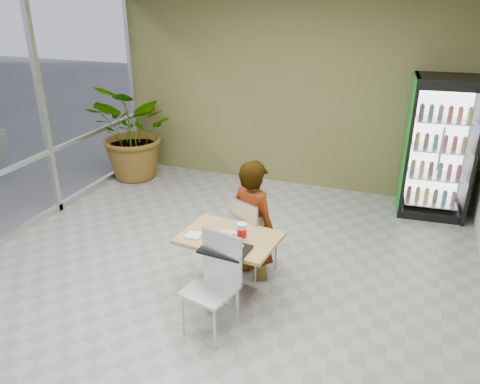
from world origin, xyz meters
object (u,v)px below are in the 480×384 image
at_px(chair_far, 249,231).
at_px(seated_woman, 253,230).
at_px(soda_cup, 242,232).
at_px(cafeteria_tray, 225,249).
at_px(potted_plant, 136,132).
at_px(chair_near, 216,275).
at_px(beverage_fridge, 439,148).
at_px(dining_table, 229,254).

distance_m(chair_far, seated_woman, 0.06).
bearing_deg(soda_cup, cafeteria_tray, -106.90).
distance_m(soda_cup, potted_plant, 4.06).
relative_size(chair_far, chair_near, 0.96).
relative_size(chair_near, beverage_fridge, 0.50).
height_order(seated_woman, cafeteria_tray, seated_woman).
bearing_deg(chair_near, seated_woman, 101.20).
distance_m(chair_near, beverage_fridge, 4.12).
xyz_separation_m(chair_far, seated_woman, (0.04, 0.04, -0.01)).
bearing_deg(chair_far, dining_table, 107.87).
bearing_deg(potted_plant, chair_near, -48.40).
bearing_deg(seated_woman, chair_far, 70.86).
bearing_deg(soda_cup, beverage_fridge, 57.71).
bearing_deg(potted_plant, dining_table, -44.08).
bearing_deg(potted_plant, beverage_fridge, 3.50).
distance_m(chair_near, cafeteria_tray, 0.29).
relative_size(chair_near, cafeteria_tray, 2.15).
xyz_separation_m(cafeteria_tray, potted_plant, (-2.90, 3.03, 0.09)).
bearing_deg(beverage_fridge, dining_table, -128.28).
bearing_deg(dining_table, potted_plant, 135.92).
bearing_deg(cafeteria_tray, beverage_fridge, 58.80).
xyz_separation_m(chair_near, beverage_fridge, (2.02, 3.56, 0.43)).
xyz_separation_m(beverage_fridge, potted_plant, (-4.91, -0.30, -0.17)).
distance_m(chair_near, potted_plant, 4.37).
distance_m(dining_table, chair_near, 0.52).
bearing_deg(chair_far, beverage_fridge, -105.21).
distance_m(dining_table, chair_far, 0.50).
bearing_deg(chair_far, potted_plant, -14.62).
relative_size(beverage_fridge, potted_plant, 1.20).
distance_m(seated_woman, soda_cup, 0.62).
height_order(cafeteria_tray, potted_plant, potted_plant).
bearing_deg(chair_near, beverage_fridge, 73.10).
relative_size(chair_near, soda_cup, 5.55).
xyz_separation_m(chair_far, cafeteria_tray, (0.02, -0.78, 0.19)).
bearing_deg(cafeteria_tray, dining_table, 103.29).
height_order(soda_cup, potted_plant, potted_plant).
height_order(chair_far, potted_plant, potted_plant).
xyz_separation_m(seated_woman, cafeteria_tray, (-0.02, -0.82, 0.20)).
bearing_deg(soda_cup, chair_far, 101.19).
height_order(dining_table, seated_woman, seated_woman).
height_order(chair_near, beverage_fridge, beverage_fridge).
bearing_deg(potted_plant, seated_woman, -37.06).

